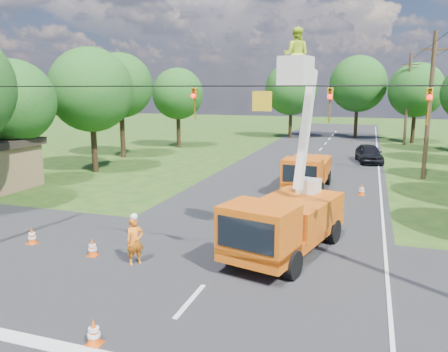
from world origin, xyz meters
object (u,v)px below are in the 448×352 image
(tree_left_c, at_px, (13,101))
(tree_far_a, at_px, (291,89))
(second_truck, at_px, (307,172))
(tree_far_b, at_px, (358,84))
(pole_right_mid, at_px, (429,105))
(traffic_cone_2, at_px, (264,225))
(traffic_cone_0, at_px, (94,332))
(bucket_truck, at_px, (286,210))
(pole_right_far, at_px, (408,99))
(traffic_cone_7, at_px, (362,190))
(ground_worker, at_px, (135,241))
(traffic_cone_3, at_px, (335,203))
(traffic_cone_4, at_px, (92,248))
(tree_far_c, at_px, (416,90))
(traffic_cone_5, at_px, (32,236))
(tree_left_e, at_px, (120,86))
(distant_car, at_px, (369,153))
(tree_left_d, at_px, (91,90))
(tree_left_f, at_px, (178,94))

(tree_left_c, relative_size, tree_far_a, 0.85)
(second_truck, relative_size, tree_far_b, 0.59)
(pole_right_mid, bearing_deg, tree_far_b, 102.41)
(second_truck, relative_size, traffic_cone_2, 8.57)
(tree_far_b, bearing_deg, second_truck, -93.28)
(tree_far_b, bearing_deg, traffic_cone_0, -95.02)
(bucket_truck, height_order, tree_far_a, tree_far_a)
(pole_right_far, height_order, tree_far_b, tree_far_b)
(traffic_cone_7, bearing_deg, ground_worker, -119.13)
(traffic_cone_3, relative_size, pole_right_mid, 0.07)
(tree_left_c, bearing_deg, traffic_cone_4, -37.29)
(tree_far_c, bearing_deg, second_truck, -106.36)
(traffic_cone_0, bearing_deg, tree_far_a, 94.34)
(traffic_cone_3, height_order, pole_right_mid, pole_right_mid)
(traffic_cone_5, bearing_deg, tree_far_b, 76.11)
(ground_worker, bearing_deg, pole_right_far, 24.38)
(tree_far_a, bearing_deg, tree_left_c, -108.69)
(traffic_cone_7, xyz_separation_m, tree_far_c, (5.00, 28.59, 5.70))
(traffic_cone_0, xyz_separation_m, traffic_cone_7, (5.87, 18.22, 0.00))
(tree_left_e, relative_size, tree_far_c, 1.03)
(bucket_truck, bearing_deg, pole_right_far, 94.01)
(second_truck, relative_size, traffic_cone_0, 8.57)
(distant_car, bearing_deg, tree_left_c, -152.03)
(second_truck, distance_m, ground_worker, 14.38)
(tree_far_a, bearing_deg, pole_right_far, -12.53)
(tree_far_b, bearing_deg, distant_car, -84.59)
(traffic_cone_7, relative_size, tree_left_d, 0.08)
(traffic_cone_3, xyz_separation_m, traffic_cone_4, (-8.12, -9.66, 0.00))
(tree_left_f, bearing_deg, bucket_truck, -58.51)
(traffic_cone_7, height_order, pole_right_mid, pole_right_mid)
(traffic_cone_0, height_order, traffic_cone_7, same)
(traffic_cone_0, bearing_deg, pole_right_far, 77.58)
(ground_worker, bearing_deg, pole_right_mid, 10.53)
(second_truck, relative_size, tree_far_c, 0.66)
(traffic_cone_7, distance_m, tree_left_f, 26.00)
(traffic_cone_3, distance_m, tree_left_e, 24.23)
(traffic_cone_3, height_order, tree_far_b, tree_far_b)
(bucket_truck, distance_m, traffic_cone_2, 2.91)
(distant_car, bearing_deg, pole_right_far, 64.71)
(distant_car, relative_size, tree_far_b, 0.45)
(ground_worker, distance_m, traffic_cone_2, 6.05)
(traffic_cone_5, height_order, tree_left_c, tree_left_c)
(ground_worker, relative_size, traffic_cone_0, 2.48)
(traffic_cone_4, bearing_deg, traffic_cone_2, 40.36)
(traffic_cone_7, distance_m, tree_left_d, 20.40)
(tree_left_d, bearing_deg, tree_left_c, -104.04)
(traffic_cone_0, distance_m, tree_far_c, 48.39)
(ground_worker, distance_m, tree_left_e, 26.58)
(bucket_truck, height_order, pole_right_far, pole_right_far)
(distant_car, height_order, tree_left_f, tree_left_f)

